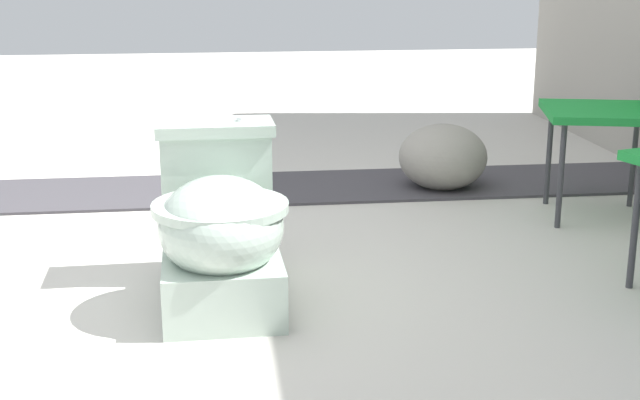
% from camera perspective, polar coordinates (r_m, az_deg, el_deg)
% --- Properties ---
extents(ground_plane, '(14.00, 14.00, 0.00)m').
position_cam_1_polar(ground_plane, '(2.77, -11.75, -6.26)').
color(ground_plane, beige).
extents(gravel_strip, '(0.56, 8.00, 0.01)m').
position_cam_1_polar(gravel_strip, '(3.96, -3.14, 0.76)').
color(gravel_strip, '#423F44').
rests_on(gravel_strip, ground).
extents(toilet, '(0.64, 0.40, 0.52)m').
position_cam_1_polar(toilet, '(2.66, -6.42, -1.88)').
color(toilet, '#B2C6B7').
rests_on(toilet, ground).
extents(folding_chair_left, '(0.53, 0.53, 0.83)m').
position_cam_1_polar(folding_chair_left, '(3.63, 19.35, 6.74)').
color(folding_chair_left, '#1E8C38').
rests_on(folding_chair_left, ground).
extents(boulder_near, '(0.42, 0.43, 0.29)m').
position_cam_1_polar(boulder_near, '(3.96, 7.87, 2.75)').
color(boulder_near, gray).
rests_on(boulder_near, ground).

